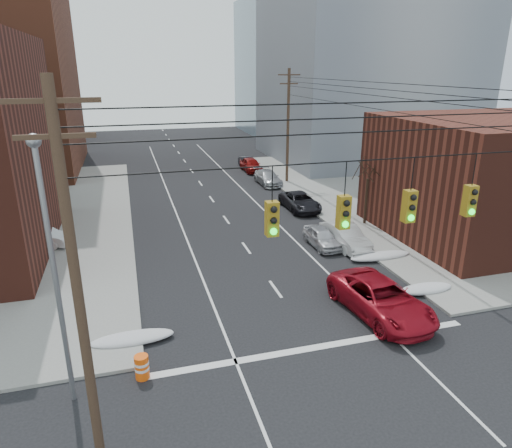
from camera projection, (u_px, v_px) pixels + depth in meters
sidewalk_ne at (488, 186)px, 44.73m from camera, size 40.00×40.00×0.15m
building_office at (367, 54)px, 54.80m from camera, size 22.00×20.00×25.00m
building_glass at (302, 67)px, 79.43m from camera, size 20.00×18.00×22.00m
building_storefront at (508, 177)px, 31.11m from camera, size 16.00×12.00×8.00m
utility_pole_left at (77, 285)px, 11.79m from camera, size 2.20×0.28×11.00m
utility_pole_far at (288, 125)px, 44.39m from camera, size 2.20×0.28×11.00m
traffic_signals at (378, 207)px, 13.56m from camera, size 17.00×0.42×2.02m
street_light at (52, 254)px, 14.34m from camera, size 0.44×0.44×9.32m
bare_tree at (366, 195)px, 33.09m from camera, size 2.09×2.20×4.93m
snow_nw at (133, 338)px, 19.35m from camera, size 3.50×1.08×0.42m
snow_ne at (426, 289)px, 23.67m from camera, size 3.00×1.08×0.42m
snow_east_far at (380, 256)px, 27.76m from camera, size 4.00×1.08×0.42m
red_pickup at (381, 299)px, 21.37m from camera, size 3.39×6.23×1.66m
parked_car_a at (322, 237)px, 29.61m from camera, size 1.53×3.72×1.26m
parked_car_b at (345, 236)px, 29.47m from camera, size 1.85×4.59×1.48m
parked_car_c at (300, 201)px, 37.28m from camera, size 2.34×4.99×1.38m
parked_car_d at (268, 178)px, 45.25m from camera, size 2.00×4.76×1.37m
parked_car_e at (251, 165)px, 50.85m from camera, size 1.85×4.44×1.50m
parked_car_f at (247, 163)px, 52.66m from camera, size 1.39×3.79×1.24m
lot_car_a at (42, 237)px, 29.33m from camera, size 3.96×2.64×1.23m
lot_car_b at (10, 227)px, 31.03m from camera, size 4.65×2.19×1.29m
construction_barrel at (142, 367)px, 17.07m from camera, size 0.62×0.62×0.95m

